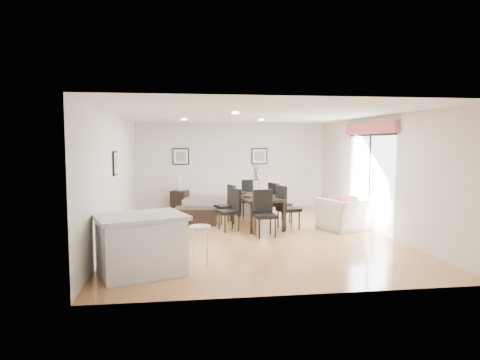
{
  "coord_description": "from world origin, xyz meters",
  "views": [
    {
      "loc": [
        -1.57,
        -9.55,
        2.08
      ],
      "look_at": [
        -0.21,
        0.4,
        1.2
      ],
      "focal_mm": 32.0,
      "sensor_mm": 36.0,
      "label": 1
    }
  ],
  "objects": [
    {
      "name": "wall_front",
      "position": [
        0.0,
        -4.0,
        1.35
      ],
      "size": [
        6.0,
        0.04,
        2.7
      ],
      "primitive_type": "cube",
      "color": "silver",
      "rests_on": "ground"
    },
    {
      "name": "sofa",
      "position": [
        -0.44,
        2.8,
        0.32
      ],
      "size": [
        2.3,
        1.2,
        0.64
      ],
      "primitive_type": "imported",
      "rotation": [
        0.0,
        0.0,
        2.98
      ],
      "color": "gray",
      "rests_on": "ground"
    },
    {
      "name": "framed_print_back_left",
      "position": [
        -1.6,
        3.97,
        1.65
      ],
      "size": [
        0.52,
        0.04,
        0.52
      ],
      "color": "black",
      "rests_on": "wall_back"
    },
    {
      "name": "dining_chair_wfar",
      "position": [
        -0.4,
        1.34,
        0.55
      ],
      "size": [
        0.56,
        0.56,
        0.99
      ],
      "rotation": [
        0.0,
        0.0,
        -1.25
      ],
      "color": "black",
      "rests_on": "ground"
    },
    {
      "name": "dining_chair_wnear",
      "position": [
        -0.4,
        0.43,
        0.56
      ],
      "size": [
        0.56,
        0.56,
        1.0
      ],
      "rotation": [
        0.0,
        0.0,
        -1.27
      ],
      "color": "black",
      "rests_on": "ground"
    },
    {
      "name": "ground",
      "position": [
        0.0,
        0.0,
        0.0
      ],
      "size": [
        8.0,
        8.0,
        0.0
      ],
      "primitive_type": "plane",
      "color": "tan",
      "rests_on": "ground"
    },
    {
      "name": "side_table",
      "position": [
        -1.65,
        3.66,
        0.31
      ],
      "size": [
        0.6,
        0.6,
        0.62
      ],
      "primitive_type": "cube",
      "rotation": [
        0.0,
        0.0,
        -0.39
      ],
      "color": "black",
      "rests_on": "ground"
    },
    {
      "name": "coffee_table",
      "position": [
        -1.23,
        1.31,
        0.21
      ],
      "size": [
        1.16,
        0.81,
        0.43
      ],
      "primitive_type": "cube",
      "rotation": [
        0.0,
        0.0,
        -0.16
      ],
      "color": "black",
      "rests_on": "ground"
    },
    {
      "name": "sliding_door",
      "position": [
        2.96,
        0.3,
        1.66
      ],
      "size": [
        0.12,
        2.7,
        2.57
      ],
      "color": "white",
      "rests_on": "wall_right"
    },
    {
      "name": "wall_back",
      "position": [
        0.0,
        4.0,
        1.35
      ],
      "size": [
        6.0,
        0.04,
        2.7
      ],
      "primitive_type": "cube",
      "color": "silver",
      "rests_on": "ground"
    },
    {
      "name": "dining_chair_enear",
      "position": [
        0.88,
        0.38,
        0.59
      ],
      "size": [
        0.58,
        0.58,
        1.06
      ],
      "rotation": [
        0.0,
        0.0,
        1.83
      ],
      "color": "black",
      "rests_on": "ground"
    },
    {
      "name": "dining_chair_efar",
      "position": [
        0.89,
        1.28,
        0.58
      ],
      "size": [
        0.6,
        0.6,
        1.04
      ],
      "rotation": [
        0.0,
        0.0,
        1.92
      ],
      "color": "black",
      "rests_on": "ground"
    },
    {
      "name": "courtyard_plant_b",
      "position": [
        5.72,
        0.73,
        0.33
      ],
      "size": [
        0.44,
        0.44,
        0.66
      ],
      "primitive_type": "imported",
      "rotation": [
        0.0,
        0.0,
        0.2
      ],
      "color": "#345323",
      "rests_on": "ground"
    },
    {
      "name": "table_lamp",
      "position": [
        -1.65,
        3.66,
        0.91
      ],
      "size": [
        0.24,
        0.24,
        0.46
      ],
      "color": "white",
      "rests_on": "side_table"
    },
    {
      "name": "wall_left",
      "position": [
        -3.0,
        0.0,
        1.35
      ],
      "size": [
        0.04,
        8.0,
        2.7
      ],
      "primitive_type": "cube",
      "color": "silver",
      "rests_on": "ground"
    },
    {
      "name": "framed_print_left_wall",
      "position": [
        -2.97,
        -0.2,
        1.65
      ],
      "size": [
        0.04,
        0.52,
        0.52
      ],
      "rotation": [
        0.0,
        0.0,
        1.57
      ],
      "color": "black",
      "rests_on": "wall_left"
    },
    {
      "name": "framed_print_back_right",
      "position": [
        0.9,
        3.97,
        1.65
      ],
      "size": [
        0.52,
        0.04,
        0.52
      ],
      "color": "black",
      "rests_on": "wall_back"
    },
    {
      "name": "dining_chair_foot",
      "position": [
        0.26,
        1.98,
        0.6
      ],
      "size": [
        0.54,
        0.54,
        1.08
      ],
      "rotation": [
        0.0,
        0.0,
        3.26
      ],
      "color": "black",
      "rests_on": "ground"
    },
    {
      "name": "wall_right",
      "position": [
        3.0,
        0.0,
        1.35
      ],
      "size": [
        0.04,
        8.0,
        2.7
      ],
      "primitive_type": "cube",
      "color": "silver",
      "rests_on": "ground"
    },
    {
      "name": "courtyard",
      "position": [
        6.16,
        0.87,
        0.92
      ],
      "size": [
        6.0,
        6.0,
        2.0
      ],
      "color": "gray",
      "rests_on": "ground"
    },
    {
      "name": "armchair",
      "position": [
        2.34,
        0.16,
        0.38
      ],
      "size": [
        1.48,
        1.4,
        0.76
      ],
      "primitive_type": "imported",
      "rotation": [
        0.0,
        0.0,
        3.55
      ],
      "color": "beige",
      "rests_on": "ground"
    },
    {
      "name": "cushion",
      "position": [
        2.23,
        0.05,
        0.6
      ],
      "size": [
        0.35,
        0.25,
        0.34
      ],
      "primitive_type": "cube",
      "rotation": [
        0.0,
        0.0,
        3.62
      ],
      "color": "#AF161D",
      "rests_on": "armchair"
    },
    {
      "name": "dining_chair_head",
      "position": [
        0.24,
        -0.26,
        0.58
      ],
      "size": [
        0.51,
        0.51,
        1.03
      ],
      "rotation": [
        0.0,
        0.0,
        0.1
      ],
      "color": "black",
      "rests_on": "ground"
    },
    {
      "name": "vase",
      "position": [
        0.24,
        0.86,
        1.07
      ],
      "size": [
        0.97,
        1.53,
        0.81
      ],
      "color": "white",
      "rests_on": "dining_table"
    },
    {
      "name": "kitchen_island",
      "position": [
        -2.23,
        -2.73,
        0.48
      ],
      "size": [
        1.63,
        1.44,
        0.95
      ],
      "rotation": [
        0.0,
        0.0,
        0.34
      ],
      "color": "white",
      "rests_on": "ground"
    },
    {
      "name": "ceiling",
      "position": [
        0.0,
        0.0,
        2.7
      ],
      "size": [
        6.0,
        8.0,
        0.02
      ],
      "primitive_type": "cube",
      "color": "white",
      "rests_on": "wall_back"
    },
    {
      "name": "bar_stool",
      "position": [
        -1.29,
        -2.73,
        0.64
      ],
      "size": [
        0.34,
        0.34,
        0.75
      ],
      "color": "silver",
      "rests_on": "ground"
    },
    {
      "name": "dining_table",
      "position": [
        0.24,
        0.86,
        0.68
      ],
      "size": [
        1.18,
        1.94,
        0.76
      ],
      "rotation": [
        0.0,
        0.0,
        0.16
      ],
      "color": "black",
      "rests_on": "ground"
    }
  ]
}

